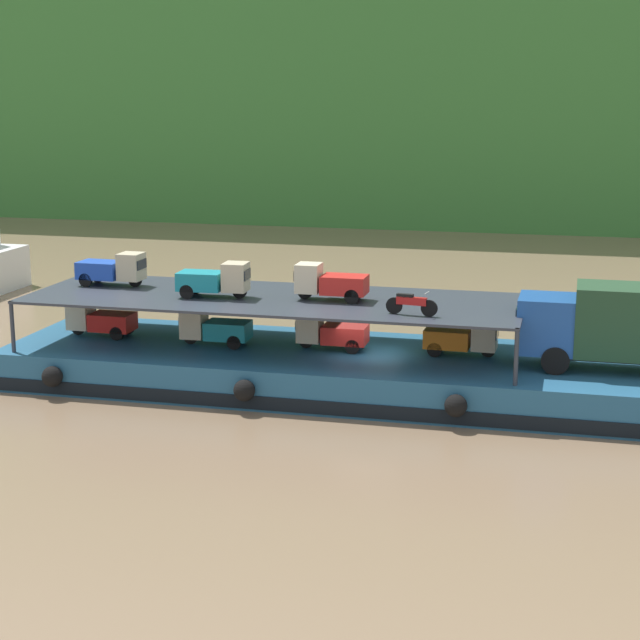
# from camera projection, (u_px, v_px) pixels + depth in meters

# --- Properties ---
(ground_plane) EXTENTS (400.00, 400.00, 0.00)m
(ground_plane) POSITION_uv_depth(u_px,v_px,m) (369.00, 391.00, 39.98)
(ground_plane) COLOR #7F664C
(cargo_barge) EXTENTS (28.36, 7.83, 1.50)m
(cargo_barge) POSITION_uv_depth(u_px,v_px,m) (369.00, 372.00, 39.78)
(cargo_barge) COLOR #23567A
(cargo_barge) RESTS_ON ground
(covered_lorry) EXTENTS (7.87, 2.34, 3.10)m
(covered_lorry) POSITION_uv_depth(u_px,v_px,m) (622.00, 325.00, 36.79)
(covered_lorry) COLOR #1E4C99
(covered_lorry) RESTS_ON cargo_barge
(cargo_rack) EXTENTS (19.16, 6.40, 2.00)m
(cargo_rack) POSITION_uv_depth(u_px,v_px,m) (274.00, 299.00, 40.13)
(cargo_rack) COLOR #2D333D
(cargo_rack) RESTS_ON cargo_barge
(mini_truck_lower_stern) EXTENTS (2.74, 1.20, 1.38)m
(mini_truck_lower_stern) POSITION_uv_depth(u_px,v_px,m) (100.00, 320.00, 42.27)
(mini_truck_lower_stern) COLOR red
(mini_truck_lower_stern) RESTS_ON cargo_barge
(mini_truck_lower_aft) EXTENTS (2.77, 1.25, 1.38)m
(mini_truck_lower_aft) POSITION_uv_depth(u_px,v_px,m) (214.00, 328.00, 40.77)
(mini_truck_lower_aft) COLOR teal
(mini_truck_lower_aft) RESTS_ON cargo_barge
(mini_truck_lower_mid) EXTENTS (2.75, 1.22, 1.38)m
(mini_truck_lower_mid) POSITION_uv_depth(u_px,v_px,m) (331.00, 332.00, 40.12)
(mini_truck_lower_mid) COLOR red
(mini_truck_lower_mid) RESTS_ON cargo_barge
(mini_truck_lower_fore) EXTENTS (2.77, 1.25, 1.38)m
(mini_truck_lower_fore) POSITION_uv_depth(u_px,v_px,m) (462.00, 337.00, 39.22)
(mini_truck_lower_fore) COLOR orange
(mini_truck_lower_fore) RESTS_ON cargo_barge
(mini_truck_upper_stern) EXTENTS (2.77, 1.24, 1.38)m
(mini_truck_upper_stern) POSITION_uv_depth(u_px,v_px,m) (113.00, 269.00, 42.35)
(mini_truck_upper_stern) COLOR #1E47B7
(mini_truck_upper_stern) RESTS_ON cargo_rack
(mini_truck_upper_mid) EXTENTS (2.78, 1.27, 1.38)m
(mini_truck_upper_mid) POSITION_uv_depth(u_px,v_px,m) (215.00, 280.00, 39.97)
(mini_truck_upper_mid) COLOR teal
(mini_truck_upper_mid) RESTS_ON cargo_rack
(mini_truck_upper_fore) EXTENTS (2.74, 1.20, 1.38)m
(mini_truck_upper_fore) POSITION_uv_depth(u_px,v_px,m) (330.00, 282.00, 39.42)
(mini_truck_upper_fore) COLOR red
(mini_truck_upper_fore) RESTS_ON cargo_rack
(motorcycle_upper_port) EXTENTS (1.90, 0.55, 0.87)m
(motorcycle_upper_port) POSITION_uv_depth(u_px,v_px,m) (411.00, 303.00, 36.86)
(motorcycle_upper_port) COLOR black
(motorcycle_upper_port) RESTS_ON cargo_rack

